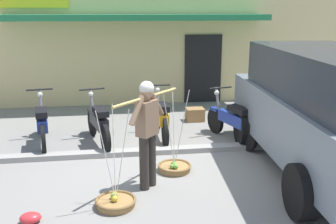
{
  "coord_description": "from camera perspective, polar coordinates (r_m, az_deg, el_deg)",
  "views": [
    {
      "loc": [
        -0.75,
        -6.39,
        2.72
      ],
      "look_at": [
        0.28,
        0.6,
        0.85
      ],
      "focal_mm": 41.75,
      "sensor_mm": 36.0,
      "label": 1
    }
  ],
  "objects": [
    {
      "name": "motorcycle_nearest_shop",
      "position": [
        8.38,
        -17.88,
        -1.62
      ],
      "size": [
        0.55,
        1.81,
        1.09
      ],
      "color": "black",
      "rests_on": "ground"
    },
    {
      "name": "wooden_crate",
      "position": [
        9.8,
        3.95,
        -0.36
      ],
      "size": [
        0.44,
        0.36,
        0.32
      ],
      "primitive_type": "cube",
      "color": "olive",
      "rests_on": "ground"
    },
    {
      "name": "sidewalk_curb",
      "position": [
        7.62,
        -2.22,
        -5.72
      ],
      "size": [
        20.0,
        0.24,
        0.1
      ],
      "primitive_type": "cube",
      "color": "gray",
      "rests_on": "ground"
    },
    {
      "name": "motorcycle_end_of_row",
      "position": [
        8.28,
        9.28,
        -1.27
      ],
      "size": [
        0.67,
        1.77,
        1.09
      ],
      "color": "black",
      "rests_on": "ground"
    },
    {
      "name": "fruit_basket_left_side",
      "position": [
        6.82,
        0.95,
        -8.0
      ],
      "size": [
        0.59,
        0.59,
        1.45
      ],
      "color": "#9E7542",
      "rests_on": "ground"
    },
    {
      "name": "motorcycle_second_in_row",
      "position": [
        8.15,
        -10.13,
        -1.57
      ],
      "size": [
        0.64,
        1.78,
        1.09
      ],
      "color": "black",
      "rests_on": "ground"
    },
    {
      "name": "ground_plane",
      "position": [
        6.99,
        -1.58,
        -8.1
      ],
      "size": [
        90.0,
        90.0,
        0.0
      ],
      "primitive_type": "plane",
      "color": "gray"
    },
    {
      "name": "plastic_litter_bag",
      "position": [
        5.6,
        -19.44,
        -14.36
      ],
      "size": [
        0.28,
        0.22,
        0.14
      ],
      "primitive_type": "ellipsoid",
      "color": "red",
      "rests_on": "ground"
    },
    {
      "name": "fruit_basket_right_side",
      "position": [
        5.73,
        -7.64,
        -12.79
      ],
      "size": [
        0.59,
        0.59,
        1.45
      ],
      "color": "#9E7542",
      "rests_on": "ground"
    },
    {
      "name": "parked_truck",
      "position": [
        6.92,
        22.17,
        0.42
      ],
      "size": [
        2.42,
        4.93,
        2.1
      ],
      "color": "slate",
      "rests_on": "ground"
    },
    {
      "name": "motorcycle_third_in_row",
      "position": [
        8.42,
        -0.99,
        -0.8
      ],
      "size": [
        0.54,
        1.82,
        1.09
      ],
      "color": "black",
      "rests_on": "ground"
    },
    {
      "name": "fruit_vendor",
      "position": [
        5.93,
        -3.04,
        -2.31
      ],
      "size": [
        1.06,
        1.15,
        1.7
      ],
      "color": "#2D2823",
      "rests_on": "ground"
    },
    {
      "name": "storefront_building",
      "position": [
        13.76,
        -5.38,
        12.19
      ],
      "size": [
        13.0,
        6.0,
        4.2
      ],
      "color": "#DBC684",
      "rests_on": "ground"
    }
  ]
}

